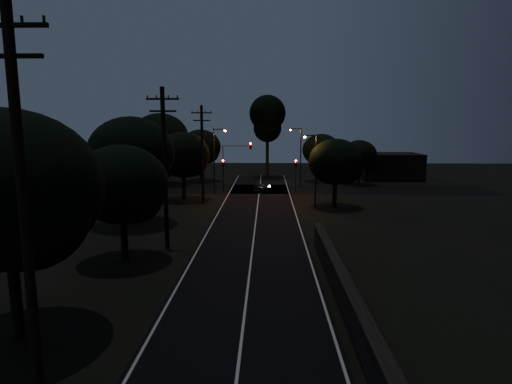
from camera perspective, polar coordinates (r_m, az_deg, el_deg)
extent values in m
plane|color=black|center=(16.35, -2.42, -22.56)|extent=(160.00, 160.00, 0.00)
cube|color=black|center=(36.90, -0.08, -4.31)|extent=(8.00, 70.00, 0.02)
cube|color=black|center=(56.54, 0.49, 0.40)|extent=(60.00, 8.00, 0.02)
cube|color=beige|center=(36.90, -0.08, -4.29)|extent=(0.12, 70.00, 0.01)
cube|color=beige|center=(37.19, -5.88, -4.23)|extent=(0.12, 70.00, 0.01)
cube|color=beige|center=(36.99, 5.75, -4.30)|extent=(0.12, 70.00, 0.01)
cube|color=black|center=(18.95, 12.78, -15.53)|extent=(0.40, 26.00, 1.50)
cube|color=black|center=(18.64, 12.87, -13.30)|extent=(0.55, 26.00, 0.10)
cube|color=black|center=(19.94, 22.75, -15.23)|extent=(6.50, 26.00, 1.20)
cylinder|color=black|center=(14.03, -28.51, -2.61)|extent=(0.30, 0.30, 12.00)
cube|color=black|center=(14.04, -30.20, 18.67)|extent=(2.20, 0.12, 0.12)
cube|color=black|center=(13.91, -29.93, 15.44)|extent=(1.80, 0.12, 0.12)
cylinder|color=black|center=(29.88, -12.07, 2.99)|extent=(0.30, 0.30, 11.00)
cube|color=black|center=(29.76, -12.37, 12.03)|extent=(2.20, 0.12, 0.12)
cube|color=black|center=(29.73, -12.32, 10.49)|extent=(1.80, 0.12, 0.12)
cylinder|color=black|center=(46.53, -7.17, 4.94)|extent=(0.30, 0.30, 10.50)
cube|color=black|center=(46.42, -7.28, 10.43)|extent=(2.20, 0.12, 0.12)
cube|color=black|center=(46.41, -7.26, 9.44)|extent=(1.80, 0.12, 0.12)
cylinder|color=black|center=(20.00, -29.37, -12.26)|extent=(0.44, 0.44, 3.38)
ellipsoid|color=black|center=(18.93, -30.41, 0.36)|extent=(7.28, 7.28, 6.19)
sphere|color=black|center=(17.78, -27.96, -2.33)|extent=(4.37, 4.37, 4.37)
cylinder|color=black|center=(28.34, -17.16, -6.07)|extent=(0.44, 0.44, 2.72)
ellipsoid|color=black|center=(27.65, -17.51, 0.99)|extent=(5.77, 5.77, 4.90)
sphere|color=black|center=(26.88, -15.81, -0.39)|extent=(3.46, 3.46, 3.46)
cylinder|color=black|center=(38.31, -15.99, -1.61)|extent=(0.44, 0.44, 3.37)
ellipsoid|color=black|center=(37.76, -16.29, 4.98)|extent=(7.28, 7.28, 6.18)
sphere|color=black|center=(36.75, -14.68, 3.81)|extent=(4.37, 4.37, 4.37)
cylinder|color=black|center=(49.34, -9.60, 0.64)|extent=(0.44, 0.44, 2.84)
ellipsoid|color=black|center=(48.94, -9.72, 4.92)|extent=(6.05, 6.05, 5.14)
sphere|color=black|center=(48.20, -8.60, 4.16)|extent=(3.63, 3.63, 3.63)
cylinder|color=black|center=(65.05, -7.34, 2.73)|extent=(0.44, 0.44, 2.84)
ellipsoid|color=black|center=(64.75, -7.41, 5.98)|extent=(6.09, 6.09, 5.18)
sphere|color=black|center=(64.03, -6.54, 5.42)|extent=(3.65, 3.65, 3.65)
cylinder|color=black|center=(62.10, -12.49, 2.70)|extent=(0.44, 0.44, 3.74)
ellipsoid|color=black|center=(61.76, -12.64, 7.14)|extent=(7.87, 7.87, 6.69)
sphere|color=black|center=(60.70, -11.53, 6.40)|extent=(4.72, 4.72, 4.72)
cylinder|color=black|center=(64.79, 8.61, 2.56)|extent=(0.44, 0.44, 2.60)
ellipsoid|color=black|center=(64.49, 8.68, 5.57)|extent=(5.60, 5.60, 4.76)
sphere|color=black|center=(64.11, 9.60, 5.02)|extent=(3.36, 3.36, 3.36)
cylinder|color=black|center=(62.69, 13.48, 2.07)|extent=(0.44, 0.44, 2.32)
ellipsoid|color=black|center=(62.41, 13.59, 4.82)|extent=(4.95, 4.95, 4.21)
sphere|color=black|center=(62.15, 14.45, 4.31)|extent=(2.97, 2.97, 2.97)
cylinder|color=black|center=(45.02, 10.44, -0.33)|extent=(0.44, 0.44, 2.62)
ellipsoid|color=black|center=(44.60, 10.56, 3.99)|extent=(5.57, 5.57, 4.73)
sphere|color=black|center=(44.27, 11.90, 3.18)|extent=(3.34, 3.34, 3.34)
cylinder|color=black|center=(69.06, 1.52, 4.98)|extent=(0.50, 0.50, 7.19)
sphere|color=black|center=(68.90, 1.54, 10.46)|extent=(5.75, 5.75, 5.75)
sphere|color=black|center=(68.88, 1.53, 8.50)|extent=(4.44, 4.44, 4.44)
cube|color=black|center=(69.44, -16.12, 3.49)|extent=(10.00, 8.00, 4.40)
cube|color=black|center=(69.83, 17.33, 3.30)|extent=(9.00, 7.00, 4.00)
cylinder|color=black|center=(54.62, -4.38, 1.75)|extent=(0.12, 0.12, 3.20)
cube|color=black|center=(54.39, -4.41, 3.89)|extent=(0.28, 0.22, 0.90)
sphere|color=#FF0705|center=(54.24, -4.43, 4.19)|extent=(0.22, 0.22, 0.22)
cylinder|color=black|center=(54.45, 5.30, 1.71)|extent=(0.12, 0.12, 3.20)
cube|color=black|center=(54.22, 5.33, 3.86)|extent=(0.28, 0.22, 0.90)
sphere|color=#FF0705|center=(54.07, 5.34, 4.17)|extent=(0.22, 0.22, 0.22)
cylinder|color=black|center=(54.51, -4.39, 2.69)|extent=(0.12, 0.12, 5.00)
cube|color=black|center=(53.99, -0.72, 6.17)|extent=(0.28, 0.22, 0.90)
sphere|color=#FF0705|center=(53.85, -0.73, 6.48)|extent=(0.22, 0.22, 0.22)
cube|color=black|center=(54.09, -2.58, 6.16)|extent=(3.50, 0.08, 0.08)
cylinder|color=black|center=(52.49, -5.62, 4.07)|extent=(0.16, 0.16, 8.00)
cube|color=black|center=(52.21, -4.91, 8.34)|extent=(1.40, 0.10, 0.10)
cube|color=black|center=(52.14, -4.14, 8.29)|extent=(0.35, 0.22, 0.12)
sphere|color=orange|center=(52.14, -4.14, 8.18)|extent=(0.26, 0.26, 0.26)
cylinder|color=black|center=(58.23, 5.96, 4.56)|extent=(0.16, 0.16, 8.00)
cube|color=black|center=(58.01, 5.33, 8.41)|extent=(1.40, 0.10, 0.10)
cube|color=black|center=(57.97, 4.63, 8.37)|extent=(0.35, 0.22, 0.12)
sphere|color=orange|center=(57.97, 4.63, 8.27)|extent=(0.26, 0.26, 0.26)
cylinder|color=black|center=(44.43, 7.98, 2.79)|extent=(0.16, 0.16, 7.50)
cube|color=black|center=(44.11, 7.30, 7.51)|extent=(1.20, 0.10, 0.10)
cube|color=black|center=(44.06, 6.52, 7.46)|extent=(0.35, 0.22, 0.12)
sphere|color=orange|center=(44.06, 6.51, 7.33)|extent=(0.26, 0.26, 0.26)
imported|color=black|center=(54.36, 0.63, 0.61)|extent=(2.33, 3.41, 1.08)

